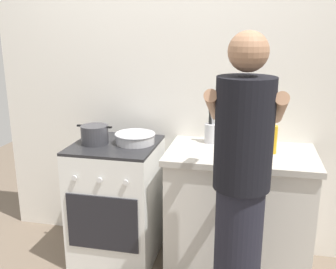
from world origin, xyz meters
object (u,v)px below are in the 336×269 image
(oil_bottle, at_px, (272,138))
(stove_range, at_px, (117,201))
(mixing_bowl, at_px, (135,138))
(person, at_px, (241,193))
(utensil_crock, at_px, (212,129))
(pot, at_px, (95,135))

(oil_bottle, bearing_deg, stove_range, -178.65)
(mixing_bowl, relative_size, person, 0.17)
(utensil_crock, xyz_separation_m, person, (0.24, -0.78, -0.14))
(utensil_crock, bearing_deg, mixing_bowl, -165.76)
(pot, distance_m, person, 1.21)
(pot, relative_size, person, 0.15)
(oil_bottle, bearing_deg, mixing_bowl, 178.93)
(utensil_crock, relative_size, oil_bottle, 1.36)
(stove_range, height_order, mixing_bowl, mixing_bowl)
(stove_range, distance_m, oil_bottle, 1.23)
(mixing_bowl, height_order, oil_bottle, oil_bottle)
(pot, distance_m, oil_bottle, 1.24)
(oil_bottle, relative_size, person, 0.14)
(mixing_bowl, distance_m, utensil_crock, 0.56)
(stove_range, relative_size, pot, 3.44)
(mixing_bowl, xyz_separation_m, utensil_crock, (0.54, 0.14, 0.06))
(stove_range, xyz_separation_m, person, (0.92, -0.60, 0.41))
(mixing_bowl, xyz_separation_m, oil_bottle, (0.96, -0.02, 0.06))
(person, bearing_deg, mixing_bowl, 140.68)
(stove_range, xyz_separation_m, pot, (-0.14, -0.03, 0.52))
(pot, xyz_separation_m, person, (1.06, -0.57, -0.11))
(stove_range, distance_m, mixing_bowl, 0.51)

